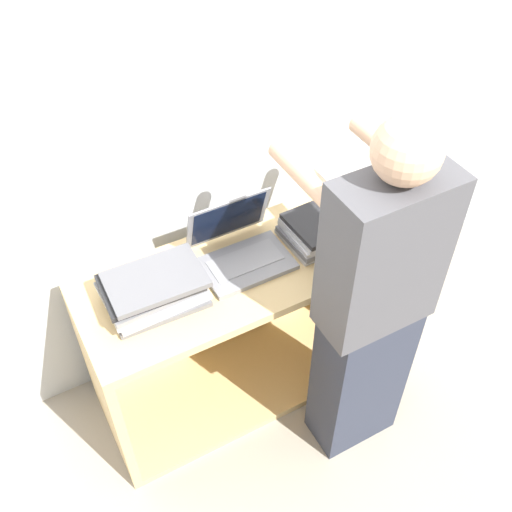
{
  "coord_description": "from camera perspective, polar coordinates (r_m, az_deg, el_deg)",
  "views": [
    {
      "loc": [
        -0.74,
        -1.17,
        2.41
      ],
      "look_at": [
        0.0,
        0.18,
        0.88
      ],
      "focal_mm": 42.0,
      "sensor_mm": 36.0,
      "label": 1
    }
  ],
  "objects": [
    {
      "name": "person",
      "position": [
        2.16,
        10.94,
        -5.01
      ],
      "size": [
        0.4,
        0.52,
        1.56
      ],
      "color": "#2D3342",
      "rests_on": "ground_plane"
    },
    {
      "name": "cart",
      "position": [
        2.63,
        -1.55,
        -5.73
      ],
      "size": [
        1.32,
        0.52,
        0.76
      ],
      "color": "tan",
      "rests_on": "ground_plane"
    },
    {
      "name": "wall_back",
      "position": [
        2.28,
        -5.45,
        12.7
      ],
      "size": [
        8.0,
        0.05,
        2.4
      ],
      "color": "silver",
      "rests_on": "ground_plane"
    },
    {
      "name": "ground_plane",
      "position": [
        2.77,
        1.85,
        -15.34
      ],
      "size": [
        12.0,
        12.0,
        0.0
      ],
      "primitive_type": "plane",
      "color": "#9E9384"
    },
    {
      "name": "laptop_stack_left",
      "position": [
        2.16,
        -9.71,
        -3.15
      ],
      "size": [
        0.37,
        0.25,
        0.13
      ],
      "color": "slate",
      "rests_on": "cart"
    },
    {
      "name": "laptop_stack_right",
      "position": [
        2.41,
        6.89,
        2.92
      ],
      "size": [
        0.37,
        0.25,
        0.1
      ],
      "color": "#B7B7BC",
      "rests_on": "cart"
    },
    {
      "name": "laptop_open",
      "position": [
        2.3,
        -1.51,
        0.7
      ],
      "size": [
        0.34,
        0.3,
        0.24
      ],
      "color": "gray",
      "rests_on": "cart"
    }
  ]
}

